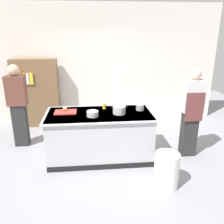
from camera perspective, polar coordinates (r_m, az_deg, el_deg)
name	(u,v)px	position (r m, az deg, el deg)	size (l,w,h in m)	color
ground_plane	(100,157)	(4.71, -2.84, -10.72)	(10.00, 10.00, 0.00)	gray
back_wall	(95,65)	(6.25, -4.07, 11.28)	(6.40, 0.12, 3.00)	silver
counter_island	(100,135)	(4.50, -2.93, -5.57)	(1.98, 0.98, 0.90)	#B7BABF
cutting_board	(66,112)	(4.45, -11.15, -0.01)	(0.40, 0.28, 0.02)	red
onion	(65,109)	(4.49, -11.27, 0.79)	(0.08, 0.08, 0.08)	tan
stock_pot	(119,110)	(4.30, 1.74, 0.51)	(0.30, 0.23, 0.14)	#B7BABF
sauce_pan	(140,107)	(4.53, 6.75, 1.14)	(0.22, 0.15, 0.11)	#99999E
mixing_bowl	(93,114)	(4.18, -4.71, -0.41)	(0.21, 0.21, 0.10)	#B7BABF
juice_cup	(104,106)	(4.58, -1.89, 1.40)	(0.07, 0.07, 0.10)	yellow
trash_bin	(166,170)	(3.86, 12.97, -13.57)	(0.38, 0.38, 0.58)	white
person_chef	(191,111)	(4.68, 18.57, 0.30)	(0.38, 0.25, 1.72)	#2A2A2A
person_guest	(18,104)	(5.20, -21.75, 1.75)	(0.38, 0.24, 1.72)	#262626
bookshelf	(36,93)	(6.21, -17.80, 4.29)	(1.10, 0.31, 1.70)	brown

